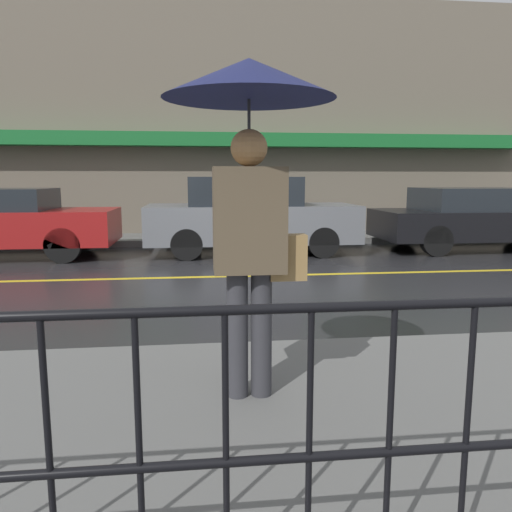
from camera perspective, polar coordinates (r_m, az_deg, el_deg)
ground_plane at (r=8.26m, az=-2.82°, el=-2.35°), size 80.00×80.00×0.00m
sidewalk_near at (r=3.27m, az=3.74°, el=-19.04°), size 28.00×2.91×0.15m
sidewalk_far at (r=12.83m, az=-4.23°, el=1.99°), size 28.00×1.70×0.15m
lane_marking at (r=8.26m, az=-2.82°, el=-2.32°), size 25.20×0.12×0.01m
building_storefront at (r=13.80m, az=-4.56°, el=15.20°), size 28.00×0.85×6.33m
railing_foreground at (r=1.91m, az=10.76°, el=-16.70°), size 12.00×0.04×1.03m
pedestrian at (r=3.21m, az=-0.71°, el=13.63°), size 1.08×1.08×2.18m
car_grey at (r=10.69m, az=-0.73°, el=4.65°), size 4.44×1.76×1.64m
car_black at (r=12.39m, az=24.22°, el=4.01°), size 4.75×1.89×1.40m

